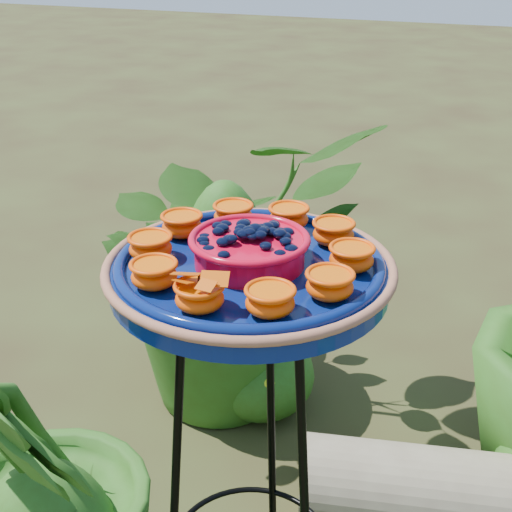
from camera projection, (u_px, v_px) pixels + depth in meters
tripod_stand at (250, 455)px, 1.29m from camera, size 0.33×0.35×0.87m
feeder_dish at (249, 265)px, 1.12m from camera, size 0.46×0.46×0.10m
driftwood_log at (436, 492)px, 1.78m from camera, size 0.70×0.34×0.22m
shrub_back_left at (226, 263)px, 2.16m from camera, size 1.07×1.09×0.92m
shrub_front_left at (40, 490)px, 1.31m from camera, size 0.62×0.64×0.92m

